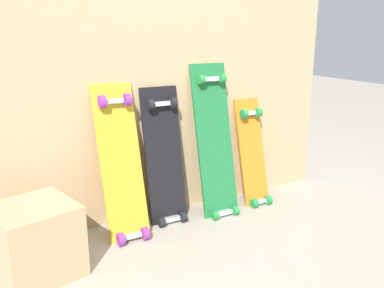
% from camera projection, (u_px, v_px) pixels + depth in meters
% --- Properties ---
extents(ground_plane, '(12.00, 12.00, 0.00)m').
position_uv_depth(ground_plane, '(186.00, 210.00, 2.40)').
color(ground_plane, '#A89E8E').
extents(plywood_wall_panel, '(1.92, 0.04, 1.86)m').
position_uv_depth(plywood_wall_panel, '(180.00, 46.00, 2.21)').
color(plywood_wall_panel, tan).
rests_on(plywood_wall_panel, ground).
extents(skateboard_yellow, '(0.21, 0.29, 0.82)m').
position_uv_depth(skateboard_yellow, '(122.00, 169.00, 2.06)').
color(skateboard_yellow, gold).
rests_on(skateboard_yellow, ground).
extents(skateboard_black, '(0.21, 0.20, 0.80)m').
position_uv_depth(skateboard_black, '(165.00, 162.00, 2.22)').
color(skateboard_black, black).
rests_on(skateboard_black, ground).
extents(skateboard_green, '(0.22, 0.26, 0.91)m').
position_uv_depth(skateboard_green, '(215.00, 147.00, 2.31)').
color(skateboard_green, '#1E7238').
rests_on(skateboard_green, ground).
extents(skateboard_orange, '(0.17, 0.23, 0.69)m').
position_uv_depth(skateboard_orange, '(253.00, 158.00, 2.48)').
color(skateboard_orange, orange).
rests_on(skateboard_orange, ground).
extents(wooden_crate, '(0.38, 0.38, 0.32)m').
position_uv_depth(wooden_crate, '(36.00, 240.00, 1.74)').
color(wooden_crate, tan).
rests_on(wooden_crate, ground).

